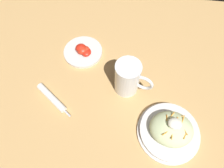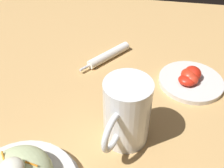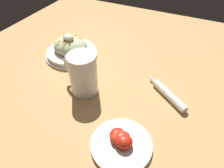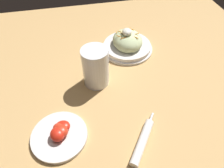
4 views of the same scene
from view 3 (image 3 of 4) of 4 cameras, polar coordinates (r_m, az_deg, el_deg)
name	(u,v)px [view 3 (image 3 of 4)]	position (r m, az deg, el deg)	size (l,w,h in m)	color
ground_plane	(113,77)	(0.80, 0.32, 2.10)	(1.43, 1.43, 0.00)	tan
salad_plate	(71,49)	(0.92, -11.69, 9.78)	(0.23, 0.23, 0.11)	silver
beer_mug	(83,75)	(0.71, -8.32, 2.49)	(0.15, 0.10, 0.16)	white
napkin_roll	(169,95)	(0.74, 16.04, -3.11)	(0.17, 0.13, 0.03)	white
tomato_plate	(121,142)	(0.59, 2.65, -16.41)	(0.18, 0.18, 0.05)	silver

